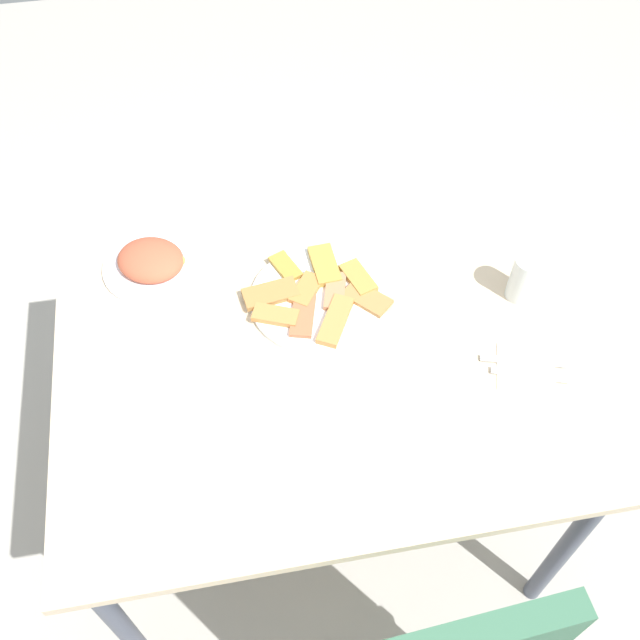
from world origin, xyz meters
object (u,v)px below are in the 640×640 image
at_px(salad_plate_greens, 151,262).
at_px(pide_platter, 318,297).
at_px(fork, 523,361).
at_px(paper_napkin, 526,369).
at_px(spoon, 529,375).
at_px(dining_table, 321,366).
at_px(soda_can, 524,278).

bearing_deg(salad_plate_greens, pide_platter, 155.93).
distance_m(pide_platter, fork, 0.49).
height_order(paper_napkin, spoon, spoon).
height_order(dining_table, spoon, spoon).
bearing_deg(fork, pide_platter, -15.71).
bearing_deg(spoon, pide_platter, -15.75).
height_order(dining_table, paper_napkin, paper_napkin).
bearing_deg(soda_can, fork, 73.41).
xyz_separation_m(soda_can, spoon, (0.05, 0.22, -0.06)).
distance_m(paper_napkin, fork, 0.02).
distance_m(dining_table, salad_plate_greens, 0.48).
distance_m(salad_plate_greens, spoon, 0.91).
height_order(soda_can, paper_napkin, soda_can).
distance_m(salad_plate_greens, paper_napkin, 0.90).
xyz_separation_m(salad_plate_greens, spoon, (-0.79, 0.46, -0.02)).
bearing_deg(pide_platter, fork, 148.55).
distance_m(pide_platter, paper_napkin, 0.50).
distance_m(pide_platter, soda_can, 0.48).
bearing_deg(paper_napkin, pide_platter, -33.23).
height_order(pide_platter, fork, pide_platter).
bearing_deg(pide_platter, paper_napkin, 146.77).
distance_m(paper_napkin, spoon, 0.02).
bearing_deg(paper_napkin, salad_plate_greens, -29.07).
relative_size(pide_platter, soda_can, 2.83).
bearing_deg(fork, paper_napkin, 105.74).
bearing_deg(pide_platter, salad_plate_greens, -24.07).
xyz_separation_m(salad_plate_greens, soda_can, (-0.85, 0.24, 0.04)).
xyz_separation_m(salad_plate_greens, paper_napkin, (-0.79, 0.44, -0.02)).
bearing_deg(spoon, fork, -70.81).
relative_size(pide_platter, paper_napkin, 2.80).
distance_m(dining_table, soda_can, 0.51).
height_order(dining_table, salad_plate_greens, salad_plate_greens).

